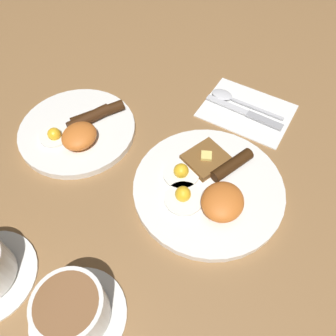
{
  "coord_description": "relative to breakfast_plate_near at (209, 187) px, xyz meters",
  "views": [
    {
      "loc": [
        -0.32,
        -0.08,
        0.52
      ],
      "look_at": [
        -0.0,
        0.08,
        0.03
      ],
      "focal_mm": 35.0,
      "sensor_mm": 36.0,
      "label": 1
    }
  ],
  "objects": [
    {
      "name": "ground_plane",
      "position": [
        0.0,
        0.0,
        -0.01
      ],
      "size": [
        3.0,
        3.0,
        0.0
      ],
      "primitive_type": "plane",
      "color": "olive"
    },
    {
      "name": "breakfast_plate_near",
      "position": [
        0.0,
        0.0,
        0.0
      ],
      "size": [
        0.28,
        0.28,
        0.05
      ],
      "color": "white",
      "rests_on": "ground_plane"
    },
    {
      "name": "breakfast_plate_far",
      "position": [
        0.01,
        0.3,
        -0.0
      ],
      "size": [
        0.24,
        0.24,
        0.05
      ],
      "color": "white",
      "rests_on": "ground_plane"
    },
    {
      "name": "teacup_near",
      "position": [
        -0.29,
        0.09,
        0.02
      ],
      "size": [
        0.14,
        0.14,
        0.08
      ],
      "color": "white",
      "rests_on": "ground_plane"
    },
    {
      "name": "napkin",
      "position": [
        0.23,
        0.01,
        -0.01
      ],
      "size": [
        0.16,
        0.2,
        0.01
      ],
      "primitive_type": "cube",
      "rotation": [
        0.0,
        0.0,
        -0.08
      ],
      "color": "white",
      "rests_on": "ground_plane"
    },
    {
      "name": "knife",
      "position": [
        0.22,
        -0.0,
        -0.01
      ],
      "size": [
        0.04,
        0.18,
        0.01
      ],
      "rotation": [
        0.0,
        0.0,
        1.46
      ],
      "color": "silver",
      "rests_on": "napkin"
    },
    {
      "name": "spoon",
      "position": [
        0.25,
        0.05,
        -0.0
      ],
      "size": [
        0.04,
        0.17,
        0.01
      ],
      "rotation": [
        0.0,
        0.0,
        1.48
      ],
      "color": "silver",
      "rests_on": "napkin"
    }
  ]
}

